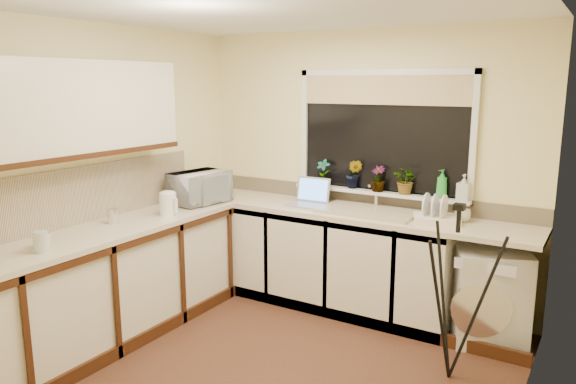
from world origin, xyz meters
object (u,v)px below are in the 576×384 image
at_px(tripod, 454,293).
at_px(steel_jar, 113,216).
at_px(dish_rack, 437,219).
at_px(soap_bottle_clear, 464,187).
at_px(washing_machine, 489,295).
at_px(glass_jug, 41,242).
at_px(cup_back, 463,216).
at_px(plant_b, 354,174).
at_px(soap_bottle_green, 442,184).
at_px(cup_left, 44,240).
at_px(plant_c, 378,179).
at_px(microwave, 199,188).
at_px(kettle, 168,204).
at_px(plant_a, 323,173).
at_px(plant_d, 406,181).
at_px(laptop, 310,198).

distance_m(tripod, steel_jar, 2.61).
bearing_deg(dish_rack, soap_bottle_clear, 40.18).
bearing_deg(washing_machine, glass_jug, -161.46).
distance_m(washing_machine, cup_back, 0.64).
xyz_separation_m(plant_b, soap_bottle_green, (0.79, 0.00, -0.01)).
xyz_separation_m(plant_b, cup_left, (-1.24, -2.28, -0.23)).
xyz_separation_m(plant_b, plant_c, (0.24, -0.02, -0.02)).
bearing_deg(soap_bottle_green, plant_b, -179.80).
bearing_deg(cup_left, washing_machine, 39.42).
relative_size(plant_b, cup_back, 2.06).
xyz_separation_m(dish_rack, plant_b, (-0.83, 0.25, 0.25)).
distance_m(glass_jug, steel_jar, 0.78).
bearing_deg(soap_bottle_clear, steel_jar, -145.36).
xyz_separation_m(microwave, plant_b, (1.24, 0.67, 0.14)).
height_order(glass_jug, soap_bottle_clear, soap_bottle_clear).
relative_size(soap_bottle_clear, cup_left, 2.11).
xyz_separation_m(steel_jar, soap_bottle_green, (2.13, 1.60, 0.21)).
bearing_deg(cup_back, kettle, -154.02).
bearing_deg(plant_a, glass_jug, -110.37).
distance_m(plant_a, soap_bottle_clear, 1.27).
relative_size(soap_bottle_green, cup_left, 2.33).
relative_size(soap_bottle_green, cup_back, 1.87).
bearing_deg(plant_d, washing_machine, -15.35).
height_order(dish_rack, plant_c, plant_c).
relative_size(plant_a, plant_d, 1.05).
bearing_deg(washing_machine, plant_d, 141.83).
xyz_separation_m(washing_machine, cup_back, (-0.26, 0.10, 0.58)).
bearing_deg(tripod, glass_jug, -159.99).
height_order(soap_bottle_green, cup_back, soap_bottle_green).
xyz_separation_m(washing_machine, laptop, (-1.60, 0.00, 0.59)).
height_order(kettle, glass_jug, kettle).
bearing_deg(soap_bottle_clear, laptop, -170.65).
relative_size(laptop, plant_d, 1.41).
height_order(steel_jar, plant_d, plant_d).
relative_size(microwave, soap_bottle_clear, 2.43).
distance_m(microwave, cup_left, 1.61).
xyz_separation_m(microwave, soap_bottle_green, (2.03, 0.67, 0.12)).
distance_m(glass_jug, microwave, 1.69).
height_order(steel_jar, plant_c, plant_c).
relative_size(dish_rack, plant_a, 1.43).
relative_size(washing_machine, glass_jug, 5.32).
distance_m(cup_back, cup_left, 3.11).
distance_m(washing_machine, tripod, 0.76).
distance_m(steel_jar, cup_left, 0.69).
distance_m(laptop, soap_bottle_clear, 1.34).
distance_m(dish_rack, plant_a, 1.18).
relative_size(kettle, steel_jar, 1.55).
xyz_separation_m(dish_rack, cup_left, (-2.07, -2.03, 0.02)).
relative_size(laptop, soap_bottle_clear, 1.55).
relative_size(washing_machine, laptop, 2.25).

